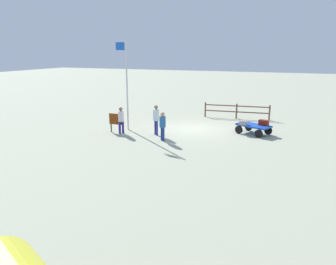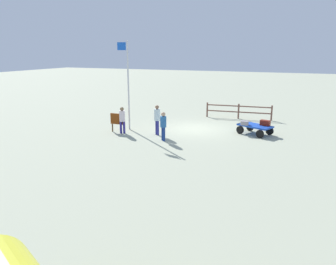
{
  "view_description": "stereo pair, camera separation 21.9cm",
  "coord_description": "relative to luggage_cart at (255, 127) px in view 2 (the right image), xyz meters",
  "views": [
    {
      "loc": [
        -6.13,
        19.93,
        5.01
      ],
      "look_at": [
        -0.53,
        6.0,
        1.2
      ],
      "focal_mm": 34.78,
      "sensor_mm": 36.0,
      "label": 1
    },
    {
      "loc": [
        -6.33,
        19.85,
        5.01
      ],
      "look_at": [
        -0.53,
        6.0,
        1.2
      ],
      "focal_mm": 34.78,
      "sensor_mm": 36.0,
      "label": 2
    }
  ],
  "objects": [
    {
      "name": "worker_trailing",
      "position": [
        4.57,
        3.5,
        0.54
      ],
      "size": [
        0.5,
        0.5,
        1.66
      ],
      "color": "navy",
      "rests_on": "ground"
    },
    {
      "name": "worker_supervisor",
      "position": [
        7.57,
        2.94,
        0.53
      ],
      "size": [
        0.46,
        0.46,
        1.65
      ],
      "color": "navy",
      "rests_on": "ground"
    },
    {
      "name": "worker_lead",
      "position": [
        5.44,
        2.44,
        0.66
      ],
      "size": [
        0.53,
        0.53,
        1.83
      ],
      "color": "navy",
      "rests_on": "ground"
    },
    {
      "name": "flagpole",
      "position": [
        7.75,
        1.85,
        2.73
      ],
      "size": [
        0.8,
        0.19,
        5.59
      ],
      "color": "silver",
      "rests_on": "ground"
    },
    {
      "name": "luggage_cart",
      "position": [
        0.0,
        0.0,
        0.0
      ],
      "size": [
        2.24,
        1.87,
        0.58
      ],
      "color": "blue",
      "rests_on": "ground"
    },
    {
      "name": "suitcase_navy",
      "position": [
        0.58,
        0.23,
        0.27
      ],
      "size": [
        0.49,
        0.38,
        0.24
      ],
      "color": "gray",
      "rests_on": "luggage_cart"
    },
    {
      "name": "wooden_fence",
      "position": [
        1.82,
        -4.34,
        0.22
      ],
      "size": [
        4.85,
        0.57,
        1.12
      ],
      "color": "brown",
      "rests_on": "ground"
    },
    {
      "name": "suitcase_olive",
      "position": [
        -0.59,
        -0.12,
        0.31
      ],
      "size": [
        0.63,
        0.46,
        0.31
      ],
      "color": "maroon",
      "rests_on": "luggage_cart"
    },
    {
      "name": "ground_plane",
      "position": [
        3.75,
        0.05,
        -0.43
      ],
      "size": [
        120.0,
        120.0,
        0.0
      ],
      "primitive_type": "plane",
      "color": "#A9AD90"
    },
    {
      "name": "signboard",
      "position": [
        7.98,
        2.8,
        0.34
      ],
      "size": [
        1.01,
        0.09,
        1.19
      ],
      "color": "#4C3319",
      "rests_on": "ground"
    }
  ]
}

